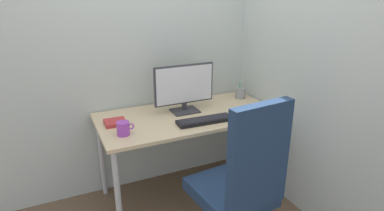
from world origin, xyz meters
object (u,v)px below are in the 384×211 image
(monitor, at_px, (184,87))
(keyboard, at_px, (205,120))
(notebook, at_px, (115,122))
(coffee_mug, at_px, (123,128))
(mouse, at_px, (246,111))
(pen_holder, at_px, (241,93))
(office_chair, at_px, (241,181))

(monitor, xyz_separation_m, keyboard, (0.05, -0.28, -0.20))
(keyboard, xyz_separation_m, notebook, (-0.63, 0.25, -0.00))
(notebook, bearing_deg, monitor, 3.86)
(notebook, distance_m, coffee_mug, 0.22)
(monitor, bearing_deg, coffee_mug, -156.82)
(mouse, bearing_deg, pen_holder, 52.93)
(keyboard, height_order, coffee_mug, coffee_mug)
(office_chair, distance_m, coffee_mug, 0.88)
(office_chair, xyz_separation_m, mouse, (0.41, 0.59, 0.20))
(mouse, distance_m, coffee_mug, 1.01)
(mouse, relative_size, pen_holder, 0.60)
(keyboard, bearing_deg, mouse, 2.93)
(mouse, height_order, pen_holder, pen_holder)
(pen_holder, distance_m, notebook, 1.20)
(pen_holder, xyz_separation_m, coffee_mug, (-1.18, -0.34, -0.00))
(notebook, xyz_separation_m, coffee_mug, (0.01, -0.21, 0.03))
(keyboard, height_order, pen_holder, pen_holder)
(keyboard, relative_size, mouse, 4.73)
(coffee_mug, bearing_deg, monitor, 23.18)
(monitor, distance_m, coffee_mug, 0.64)
(keyboard, bearing_deg, office_chair, -92.50)
(mouse, bearing_deg, notebook, 156.61)
(mouse, relative_size, coffee_mug, 0.75)
(monitor, distance_m, notebook, 0.62)
(keyboard, height_order, notebook, keyboard)
(pen_holder, height_order, coffee_mug, pen_holder)
(monitor, distance_m, pen_holder, 0.64)
(office_chair, distance_m, notebook, 1.04)
(office_chair, xyz_separation_m, keyboard, (0.02, 0.57, 0.20))
(notebook, bearing_deg, keyboard, -20.65)
(mouse, height_order, notebook, mouse)
(office_chair, relative_size, notebook, 7.27)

